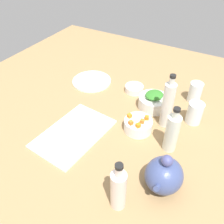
# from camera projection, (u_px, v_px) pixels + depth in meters

# --- Properties ---
(tabletop) EXTENTS (1.90, 1.90, 0.03)m
(tabletop) POSITION_uv_depth(u_px,v_px,m) (112.00, 122.00, 1.18)
(tabletop) COLOR #96754C
(tabletop) RESTS_ON ground
(cutting_board) EXTENTS (0.38, 0.26, 0.01)m
(cutting_board) POSITION_uv_depth(u_px,v_px,m) (74.00, 133.00, 1.09)
(cutting_board) COLOR white
(cutting_board) RESTS_ON tabletop
(plate_tofu) EXTENTS (0.23, 0.23, 0.01)m
(plate_tofu) POSITION_uv_depth(u_px,v_px,m) (92.00, 81.00, 1.43)
(plate_tofu) COLOR white
(plate_tofu) RESTS_ON tabletop
(bowl_greens) EXTENTS (0.15, 0.15, 0.06)m
(bowl_greens) POSITION_uv_depth(u_px,v_px,m) (153.00, 102.00, 1.22)
(bowl_greens) COLOR white
(bowl_greens) RESTS_ON tabletop
(bowl_carrots) EXTENTS (0.13, 0.13, 0.06)m
(bowl_carrots) POSITION_uv_depth(u_px,v_px,m) (138.00, 125.00, 1.10)
(bowl_carrots) COLOR white
(bowl_carrots) RESTS_ON tabletop
(bowl_small_side) EXTENTS (0.10, 0.10, 0.04)m
(bowl_small_side) POSITION_uv_depth(u_px,v_px,m) (134.00, 89.00, 1.34)
(bowl_small_side) COLOR white
(bowl_small_side) RESTS_ON tabletop
(teapot) EXTENTS (0.16, 0.14, 0.16)m
(teapot) POSITION_uv_depth(u_px,v_px,m) (164.00, 175.00, 0.84)
(teapot) COLOR #3D4B7C
(teapot) RESTS_ON tabletop
(bottle_0) EXTENTS (0.05, 0.05, 0.27)m
(bottle_0) POSITION_uv_depth(u_px,v_px,m) (168.00, 104.00, 1.07)
(bottle_0) COLOR silver
(bottle_0) RESTS_ON tabletop
(bottle_1) EXTENTS (0.05, 0.05, 0.22)m
(bottle_1) POSITION_uv_depth(u_px,v_px,m) (118.00, 189.00, 0.77)
(bottle_1) COLOR silver
(bottle_1) RESTS_ON tabletop
(bottle_2) EXTENTS (0.06, 0.06, 0.22)m
(bottle_2) POSITION_uv_depth(u_px,v_px,m) (172.00, 133.00, 0.97)
(bottle_2) COLOR silver
(bottle_2) RESTS_ON tabletop
(drinking_glass_0) EXTENTS (0.07, 0.07, 0.11)m
(drinking_glass_0) POSITION_uv_depth(u_px,v_px,m) (195.00, 113.00, 1.13)
(drinking_glass_0) COLOR white
(drinking_glass_0) RESTS_ON tabletop
(drinking_glass_1) EXTENTS (0.07, 0.07, 0.11)m
(drinking_glass_1) POSITION_uv_depth(u_px,v_px,m) (195.00, 92.00, 1.26)
(drinking_glass_1) COLOR white
(drinking_glass_1) RESTS_ON tabletop
(carrot_cube_0) EXTENTS (0.02, 0.02, 0.02)m
(carrot_cube_0) POSITION_uv_depth(u_px,v_px,m) (130.00, 116.00, 1.09)
(carrot_cube_0) COLOR orange
(carrot_cube_0) RESTS_ON bowl_carrots
(carrot_cube_1) EXTENTS (0.02, 0.02, 0.02)m
(carrot_cube_1) POSITION_uv_depth(u_px,v_px,m) (131.00, 123.00, 1.06)
(carrot_cube_1) COLOR orange
(carrot_cube_1) RESTS_ON bowl_carrots
(carrot_cube_2) EXTENTS (0.02, 0.02, 0.02)m
(carrot_cube_2) POSITION_uv_depth(u_px,v_px,m) (142.00, 121.00, 1.06)
(carrot_cube_2) COLOR orange
(carrot_cube_2) RESTS_ON bowl_carrots
(carrot_cube_3) EXTENTS (0.02, 0.02, 0.02)m
(carrot_cube_3) POSITION_uv_depth(u_px,v_px,m) (147.00, 118.00, 1.08)
(carrot_cube_3) COLOR orange
(carrot_cube_3) RESTS_ON bowl_carrots
(carrot_cube_4) EXTENTS (0.03, 0.03, 0.02)m
(carrot_cube_4) POSITION_uv_depth(u_px,v_px,m) (138.00, 125.00, 1.04)
(carrot_cube_4) COLOR orange
(carrot_cube_4) RESTS_ON bowl_carrots
(chopped_greens_mound) EXTENTS (0.12, 0.11, 0.03)m
(chopped_greens_mound) POSITION_uv_depth(u_px,v_px,m) (154.00, 95.00, 1.19)
(chopped_greens_mound) COLOR #317628
(chopped_greens_mound) RESTS_ON bowl_greens
(tofu_cube_0) EXTENTS (0.03, 0.03, 0.02)m
(tofu_cube_0) POSITION_uv_depth(u_px,v_px,m) (87.00, 79.00, 1.41)
(tofu_cube_0) COLOR #F2E5C9
(tofu_cube_0) RESTS_ON plate_tofu
(tofu_cube_1) EXTENTS (0.03, 0.03, 0.02)m
(tofu_cube_1) POSITION_uv_depth(u_px,v_px,m) (98.00, 79.00, 1.41)
(tofu_cube_1) COLOR white
(tofu_cube_1) RESTS_ON plate_tofu
(tofu_cube_2) EXTENTS (0.03, 0.03, 0.02)m
(tofu_cube_2) POSITION_uv_depth(u_px,v_px,m) (95.00, 75.00, 1.44)
(tofu_cube_2) COLOR #FBEECE
(tofu_cube_2) RESTS_ON plate_tofu
(tofu_cube_3) EXTENTS (0.02, 0.02, 0.02)m
(tofu_cube_3) POSITION_uv_depth(u_px,v_px,m) (93.00, 82.00, 1.38)
(tofu_cube_3) COLOR white
(tofu_cube_3) RESTS_ON plate_tofu
(tofu_cube_4) EXTENTS (0.03, 0.03, 0.02)m
(tofu_cube_4) POSITION_uv_depth(u_px,v_px,m) (88.00, 76.00, 1.44)
(tofu_cube_4) COLOR white
(tofu_cube_4) RESTS_ON plate_tofu
(dumpling_0) EXTENTS (0.07, 0.07, 0.03)m
(dumpling_0) POSITION_uv_depth(u_px,v_px,m) (75.00, 131.00, 1.07)
(dumpling_0) COLOR beige
(dumpling_0) RESTS_ON cutting_board
(dumpling_1) EXTENTS (0.06, 0.06, 0.03)m
(dumpling_1) POSITION_uv_depth(u_px,v_px,m) (46.00, 141.00, 1.03)
(dumpling_1) COLOR beige
(dumpling_1) RESTS_ON cutting_board
(dumpling_2) EXTENTS (0.06, 0.07, 0.02)m
(dumpling_2) POSITION_uv_depth(u_px,v_px,m) (74.00, 151.00, 0.99)
(dumpling_2) COLOR beige
(dumpling_2) RESTS_ON cutting_board
(dumpling_3) EXTENTS (0.06, 0.06, 0.03)m
(dumpling_3) POSITION_uv_depth(u_px,v_px,m) (76.00, 119.00, 1.14)
(dumpling_3) COLOR beige
(dumpling_3) RESTS_ON cutting_board
(dumpling_4) EXTENTS (0.06, 0.06, 0.02)m
(dumpling_4) POSITION_uv_depth(u_px,v_px,m) (56.00, 152.00, 0.98)
(dumpling_4) COLOR beige
(dumpling_4) RESTS_ON cutting_board
(dumpling_5) EXTENTS (0.05, 0.06, 0.03)m
(dumpling_5) POSITION_uv_depth(u_px,v_px,m) (97.00, 123.00, 1.11)
(dumpling_5) COLOR beige
(dumpling_5) RESTS_ON cutting_board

